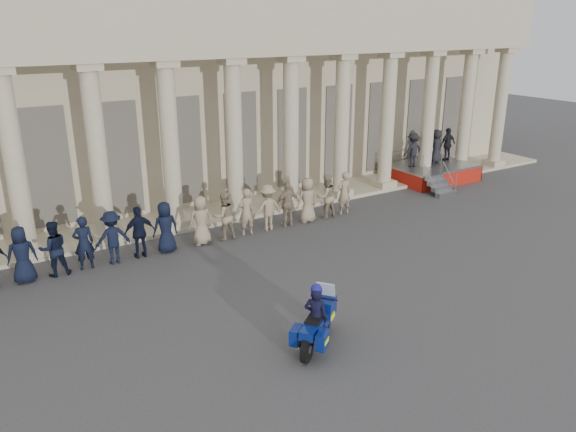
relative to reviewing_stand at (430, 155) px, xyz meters
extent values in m
plane|color=#39393B|center=(-12.02, -7.98, -1.31)|extent=(90.00, 90.00, 0.00)
cube|color=tan|center=(-12.02, 7.02, 3.19)|extent=(40.00, 10.00, 9.00)
cube|color=tan|center=(-12.02, 0.82, -1.24)|extent=(40.00, 2.60, 0.15)
cube|color=tan|center=(-12.02, 0.02, 5.48)|extent=(35.80, 1.00, 1.00)
cube|color=tan|center=(-12.02, 0.02, 6.58)|extent=(35.80, 1.00, 1.20)
cube|color=tan|center=(-18.52, 0.02, -1.01)|extent=(0.90, 0.90, 0.30)
cylinder|color=tan|center=(-18.52, 0.02, 1.94)|extent=(0.64, 0.64, 5.60)
cube|color=tan|center=(-15.92, 0.02, -1.01)|extent=(0.90, 0.90, 0.30)
cylinder|color=tan|center=(-15.92, 0.02, 1.94)|extent=(0.64, 0.64, 5.60)
cube|color=tan|center=(-15.92, 0.02, 4.86)|extent=(0.85, 0.85, 0.24)
cube|color=tan|center=(-13.32, 0.02, -1.01)|extent=(0.90, 0.90, 0.30)
cylinder|color=tan|center=(-13.32, 0.02, 1.94)|extent=(0.64, 0.64, 5.60)
cube|color=tan|center=(-13.32, 0.02, 4.86)|extent=(0.85, 0.85, 0.24)
cube|color=tan|center=(-10.72, 0.02, -1.01)|extent=(0.90, 0.90, 0.30)
cylinder|color=tan|center=(-10.72, 0.02, 1.94)|extent=(0.64, 0.64, 5.60)
cube|color=tan|center=(-10.72, 0.02, 4.86)|extent=(0.85, 0.85, 0.24)
cube|color=tan|center=(-8.12, 0.02, -1.01)|extent=(0.90, 0.90, 0.30)
cylinder|color=tan|center=(-8.12, 0.02, 1.94)|extent=(0.64, 0.64, 5.60)
cube|color=tan|center=(-8.12, 0.02, 4.86)|extent=(0.85, 0.85, 0.24)
cube|color=tan|center=(-5.52, 0.02, -1.01)|extent=(0.90, 0.90, 0.30)
cylinder|color=tan|center=(-5.52, 0.02, 1.94)|extent=(0.64, 0.64, 5.60)
cube|color=tan|center=(-5.52, 0.02, 4.86)|extent=(0.85, 0.85, 0.24)
cube|color=tan|center=(-2.92, 0.02, -1.01)|extent=(0.90, 0.90, 0.30)
cylinder|color=tan|center=(-2.92, 0.02, 1.94)|extent=(0.64, 0.64, 5.60)
cube|color=tan|center=(-2.92, 0.02, 4.86)|extent=(0.85, 0.85, 0.24)
cube|color=tan|center=(-0.32, 0.02, -1.01)|extent=(0.90, 0.90, 0.30)
cylinder|color=tan|center=(-0.32, 0.02, 1.94)|extent=(0.64, 0.64, 5.60)
cube|color=tan|center=(-0.32, 0.02, 4.86)|extent=(0.85, 0.85, 0.24)
cube|color=tan|center=(2.28, 0.02, -1.01)|extent=(0.90, 0.90, 0.30)
cylinder|color=tan|center=(2.28, 0.02, 1.94)|extent=(0.64, 0.64, 5.60)
cube|color=tan|center=(2.28, 0.02, 4.86)|extent=(0.85, 0.85, 0.24)
cube|color=tan|center=(4.88, 0.02, -1.01)|extent=(0.90, 0.90, 0.30)
cylinder|color=tan|center=(4.88, 0.02, 1.94)|extent=(0.64, 0.64, 5.60)
cube|color=tan|center=(4.88, 0.02, 4.86)|extent=(0.85, 0.85, 0.24)
cube|color=black|center=(-17.22, 2.04, 1.24)|extent=(1.30, 0.12, 4.20)
cube|color=black|center=(-14.62, 2.04, 1.24)|extent=(1.30, 0.12, 4.20)
cube|color=black|center=(-12.02, 2.04, 1.24)|extent=(1.30, 0.12, 4.20)
cube|color=black|center=(-9.42, 2.04, 1.24)|extent=(1.30, 0.12, 4.20)
cube|color=black|center=(-6.82, 2.04, 1.24)|extent=(1.30, 0.12, 4.20)
cube|color=black|center=(-4.22, 2.04, 1.24)|extent=(1.30, 0.12, 4.20)
cube|color=black|center=(-1.62, 2.04, 1.24)|extent=(1.30, 0.12, 4.20)
cube|color=black|center=(0.98, 2.04, 1.24)|extent=(1.30, 0.12, 4.20)
cube|color=black|center=(3.58, 2.04, 1.24)|extent=(1.30, 0.12, 4.20)
imported|color=black|center=(-18.88, -1.83, -0.42)|extent=(0.88, 0.57, 1.79)
imported|color=black|center=(-17.98, -1.83, -0.42)|extent=(0.87, 0.68, 1.79)
imported|color=black|center=(-17.07, -1.83, -0.42)|extent=(0.65, 0.43, 1.79)
imported|color=black|center=(-16.16, -1.83, -0.42)|extent=(1.16, 0.67, 1.79)
imported|color=black|center=(-15.25, -1.83, -0.42)|extent=(1.05, 0.44, 1.79)
imported|color=black|center=(-14.35, -1.83, -0.42)|extent=(0.88, 0.57, 1.79)
imported|color=gray|center=(-13.04, -1.83, -0.42)|extent=(0.88, 0.57, 1.79)
imported|color=gray|center=(-12.13, -1.83, -0.42)|extent=(0.87, 0.68, 1.79)
imported|color=gray|center=(-11.23, -1.83, -0.42)|extent=(0.65, 0.43, 1.79)
imported|color=gray|center=(-10.32, -1.83, -0.42)|extent=(1.16, 0.67, 1.79)
imported|color=gray|center=(-9.41, -1.83, -0.42)|extent=(1.05, 0.44, 1.79)
imported|color=gray|center=(-8.51, -1.83, -0.42)|extent=(0.88, 0.57, 1.79)
imported|color=gray|center=(-7.60, -1.83, -0.42)|extent=(0.87, 0.68, 1.79)
imported|color=gray|center=(-6.69, -1.83, -0.42)|extent=(0.65, 0.43, 1.79)
cube|color=gray|center=(0.19, 0.00, -0.54)|extent=(4.06, 2.90, 0.10)
cube|color=maroon|center=(0.19, -1.43, -0.95)|extent=(4.06, 0.04, 0.72)
cube|color=maroon|center=(-1.82, 0.00, -0.95)|extent=(0.04, 2.90, 0.72)
cube|color=maroon|center=(2.20, 0.00, -0.95)|extent=(0.04, 2.90, 0.72)
cube|color=gray|center=(-1.24, -2.35, -1.21)|extent=(1.10, 0.28, 0.21)
cube|color=gray|center=(-1.24, -2.07, -1.01)|extent=(1.10, 0.28, 0.21)
cube|color=gray|center=(-1.24, -1.79, -0.80)|extent=(1.10, 0.28, 0.21)
cube|color=gray|center=(-1.24, -1.51, -0.60)|extent=(1.10, 0.28, 0.21)
cylinder|color=gray|center=(0.19, 1.40, 0.01)|extent=(4.06, 0.04, 0.04)
imported|color=black|center=(-1.01, 0.20, 0.34)|extent=(1.08, 0.62, 1.67)
imported|color=black|center=(-0.21, 0.20, 0.34)|extent=(0.81, 0.63, 1.67)
imported|color=black|center=(0.59, 0.20, 0.34)|extent=(0.81, 0.53, 1.67)
imported|color=black|center=(1.39, 0.20, 0.34)|extent=(0.98, 0.41, 1.67)
cylinder|color=black|center=(-12.72, -9.02, -0.98)|extent=(0.61, 0.52, 0.66)
cylinder|color=black|center=(-13.91, -9.94, -0.98)|extent=(0.61, 0.52, 0.66)
cube|color=navy|center=(-13.28, -9.45, -0.69)|extent=(1.17, 1.04, 0.38)
cube|color=navy|center=(-12.88, -9.14, -0.53)|extent=(0.76, 0.75, 0.45)
cube|color=silver|center=(-12.88, -9.14, -0.76)|extent=(0.36, 0.37, 0.12)
cube|color=#B2BFCC|center=(-12.74, -9.04, -0.19)|extent=(0.45, 0.49, 0.54)
cube|color=black|center=(-13.44, -9.57, -0.49)|extent=(0.73, 0.67, 0.10)
cube|color=navy|center=(-13.87, -9.91, -0.61)|extent=(0.49, 0.49, 0.22)
cube|color=navy|center=(-13.60, -10.10, -0.76)|extent=(0.49, 0.45, 0.40)
cube|color=#ECFF0D|center=(-13.60, -10.10, -0.76)|extent=(0.39, 0.37, 0.10)
cube|color=navy|center=(-13.99, -9.59, -0.76)|extent=(0.49, 0.45, 0.40)
cube|color=#ECFF0D|center=(-13.99, -9.59, -0.76)|extent=(0.39, 0.37, 0.10)
cylinder|color=silver|center=(-13.82, -9.56, -1.01)|extent=(0.54, 0.45, 0.10)
cylinder|color=black|center=(-12.88, -9.14, -0.29)|extent=(0.46, 0.58, 0.04)
imported|color=black|center=(-13.40, -9.54, -0.50)|extent=(0.67, 0.71, 1.63)
sphere|color=navy|center=(-13.40, -9.54, 0.26)|extent=(0.28, 0.28, 0.28)
camera|label=1|loc=(-20.27, -19.34, 6.28)|focal=35.00mm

